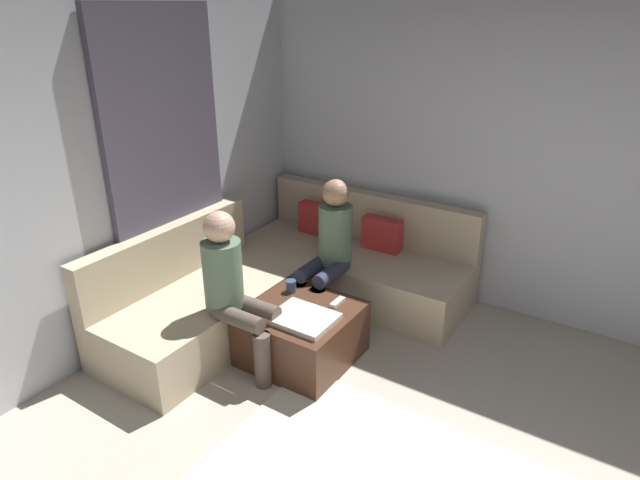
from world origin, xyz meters
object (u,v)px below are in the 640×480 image
Objects in this scene: game_remote at (338,302)px; ottoman at (302,333)px; coffee_mug at (291,286)px; person_on_couch_back at (329,246)px; sectional_couch at (292,279)px; person_on_couch_side at (234,287)px.

ottoman is at bearing -129.29° from game_remote.
person_on_couch_back is (0.07, 0.44, 0.19)m from coffee_mug.
sectional_couch is at bearing 125.10° from coffee_mug.
sectional_couch reaches higher than ottoman.
coffee_mug is at bearing 166.34° from person_on_couch_side.
person_on_couch_side is at bearing -80.61° from sectional_couch.
game_remote is at bearing 5.71° from coffee_mug.
sectional_couch is 0.75m from ottoman.
person_on_couch_side is at bearing -136.33° from ottoman.
person_on_couch_side is (-0.34, -0.33, 0.45)m from ottoman.
ottoman is 8.00× the size of coffee_mug.
person_on_couch_back is at bearing 9.11° from sectional_couch.
game_remote is 0.56m from person_on_couch_back.
sectional_couch is 2.12× the size of person_on_couch_side.
coffee_mug is 0.49m from person_on_couch_back.
ottoman is 0.65m from person_on_couch_side.
sectional_couch is at bearing 130.96° from ottoman.
person_on_couch_back is (0.34, 0.06, 0.38)m from sectional_couch.
sectional_couch is at bearing 9.11° from person_on_couch_back.
sectional_couch is 0.98m from person_on_couch_side.
sectional_couch is 2.12× the size of person_on_couch_back.
coffee_mug is 0.56m from person_on_couch_side.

